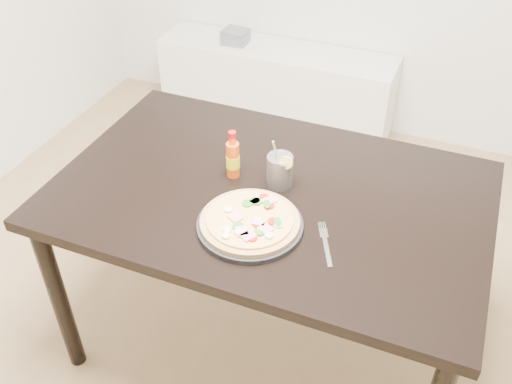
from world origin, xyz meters
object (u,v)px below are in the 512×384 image
at_px(cola_cup, 280,171).
at_px(fork, 325,242).
at_px(pizza, 250,221).
at_px(media_console, 276,88).
at_px(plate, 250,225).
at_px(dining_table, 269,210).
at_px(hot_sauce_bottle, 233,159).

distance_m(cola_cup, fork, 0.31).
relative_size(pizza, media_console, 0.21).
height_order(plate, fork, plate).
bearing_deg(plate, dining_table, 92.77).
distance_m(pizza, hot_sauce_bottle, 0.27).
bearing_deg(pizza, fork, 4.86).
distance_m(hot_sauce_bottle, media_console, 1.67).
distance_m(dining_table, hot_sauce_bottle, 0.21).
distance_m(dining_table, pizza, 0.22).
height_order(dining_table, hot_sauce_bottle, hot_sauce_bottle).
bearing_deg(fork, hot_sauce_bottle, 127.79).
relative_size(pizza, hot_sauce_bottle, 1.74).
bearing_deg(pizza, plate, 133.33).
distance_m(dining_table, cola_cup, 0.14).
xyz_separation_m(plate, media_console, (-0.56, 1.73, -0.51)).
distance_m(pizza, fork, 0.23).
relative_size(dining_table, plate, 4.37).
relative_size(dining_table, fork, 7.85).
bearing_deg(media_console, dining_table, -70.43).
bearing_deg(cola_cup, plate, -92.09).
bearing_deg(cola_cup, media_console, 110.65).
xyz_separation_m(dining_table, media_console, (-0.55, 1.54, -0.42)).
relative_size(pizza, fork, 1.68).
relative_size(plate, media_console, 0.23).
height_order(cola_cup, fork, cola_cup).
xyz_separation_m(hot_sauce_bottle, fork, (0.38, -0.20, -0.07)).
bearing_deg(pizza, cola_cup, 88.28).
distance_m(dining_table, fork, 0.31).
xyz_separation_m(hot_sauce_bottle, media_console, (-0.41, 1.52, -0.57)).
xyz_separation_m(plate, hot_sauce_bottle, (-0.15, 0.22, 0.06)).
xyz_separation_m(pizza, hot_sauce_bottle, (-0.15, 0.22, 0.04)).
relative_size(cola_cup, media_console, 0.12).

